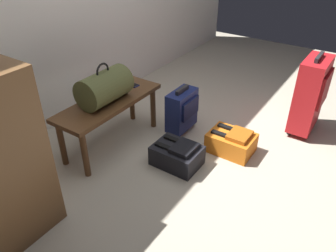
% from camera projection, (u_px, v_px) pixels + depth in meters
% --- Properties ---
extents(ground_plane, '(6.60, 6.60, 0.00)m').
position_uv_depth(ground_plane, '(218.00, 156.00, 2.82)').
color(ground_plane, '#B2A893').
extents(bench, '(1.00, 0.36, 0.44)m').
position_uv_depth(bench, '(110.00, 107.00, 2.79)').
color(bench, brown).
rests_on(bench, ground).
extents(duffel_bag_olive, '(0.44, 0.26, 0.34)m').
position_uv_depth(duffel_bag_olive, '(104.00, 87.00, 2.66)').
color(duffel_bag_olive, '#51562D').
rests_on(duffel_bag_olive, bench).
extents(cell_phone, '(0.07, 0.14, 0.01)m').
position_uv_depth(cell_phone, '(131.00, 85.00, 3.00)').
color(cell_phone, '#191E4C').
rests_on(cell_phone, bench).
extents(suitcase_upright_red, '(0.41, 0.23, 0.75)m').
position_uv_depth(suitcase_upright_red, '(310.00, 94.00, 2.97)').
color(suitcase_upright_red, red).
rests_on(suitcase_upright_red, ground).
extents(suitcase_small_navy, '(0.32, 0.19, 0.46)m').
position_uv_depth(suitcase_small_navy, '(182.00, 110.00, 3.02)').
color(suitcase_small_navy, navy).
rests_on(suitcase_small_navy, ground).
extents(backpack_orange, '(0.28, 0.38, 0.21)m').
position_uv_depth(backpack_orange, '(231.00, 142.00, 2.84)').
color(backpack_orange, orange).
rests_on(backpack_orange, ground).
extents(backpack_dark, '(0.28, 0.38, 0.21)m').
position_uv_depth(backpack_dark, '(177.00, 155.00, 2.69)').
color(backpack_dark, black).
rests_on(backpack_dark, ground).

